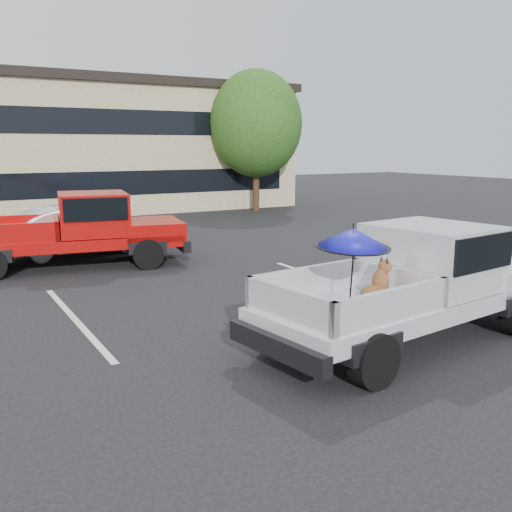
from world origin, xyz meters
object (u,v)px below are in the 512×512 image
object	(u,v)px
tree_back	(141,124)
silver_sedan	(79,230)
tree_right	(256,124)
silver_pickup	(422,276)
red_pickup	(87,226)

from	to	relation	value
tree_back	silver_sedan	distance (m)	17.50
tree_right	silver_pickup	distance (m)	19.53
silver_sedan	red_pickup	bearing A→B (deg)	167.88
tree_back	tree_right	bearing A→B (deg)	-69.44
red_pickup	silver_pickup	bearing A→B (deg)	-58.73
tree_right	tree_back	distance (m)	8.55
tree_right	silver_pickup	size ratio (longest dim) A/B	1.15
tree_back	silver_sedan	xyz separation A→B (m)	(-7.34, -15.45, -3.70)
tree_back	red_pickup	distance (m)	19.12
red_pickup	silver_sedan	size ratio (longest dim) A/B	1.42
tree_right	silver_sedan	size ratio (longest dim) A/B	1.56
tree_back	silver_pickup	size ratio (longest dim) A/B	1.21
silver_pickup	silver_sedan	xyz separation A→B (m)	(-3.10, 10.41, -0.33)
tree_right	silver_sedan	xyz separation A→B (m)	(-10.34, -7.45, -3.49)
tree_back	red_pickup	world-z (taller)	tree_back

